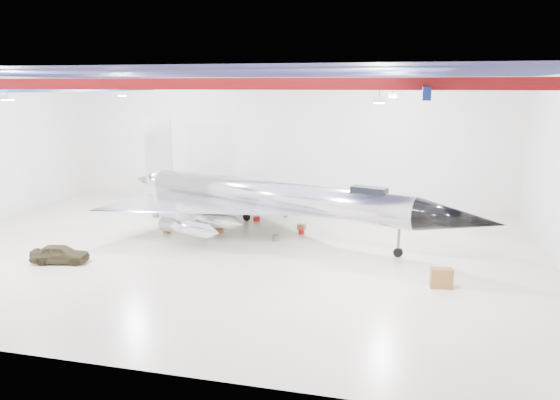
# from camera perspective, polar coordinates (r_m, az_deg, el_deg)

# --- Properties ---
(floor) EXTENTS (40.00, 40.00, 0.00)m
(floor) POSITION_cam_1_polar(r_m,az_deg,el_deg) (35.29, -6.01, -5.20)
(floor) COLOR beige
(floor) RESTS_ON ground
(wall_back) EXTENTS (40.00, 0.00, 40.00)m
(wall_back) POSITION_cam_1_polar(r_m,az_deg,el_deg) (48.31, 0.02, 6.17)
(wall_back) COLOR silver
(wall_back) RESTS_ON floor
(ceiling) EXTENTS (40.00, 40.00, 0.00)m
(ceiling) POSITION_cam_1_polar(r_m,az_deg,el_deg) (33.74, -6.43, 12.96)
(ceiling) COLOR #0A0F38
(ceiling) RESTS_ON wall_back
(ceiling_structure) EXTENTS (39.50, 29.50, 1.08)m
(ceiling_structure) POSITION_cam_1_polar(r_m,az_deg,el_deg) (33.73, -6.40, 11.81)
(ceiling_structure) COLOR maroon
(ceiling_structure) RESTS_ON ceiling
(jet_aircraft) EXTENTS (27.74, 20.48, 7.78)m
(jet_aircraft) POSITION_cam_1_polar(r_m,az_deg,el_deg) (37.76, -0.85, 0.01)
(jet_aircraft) COLOR silver
(jet_aircraft) RESTS_ON floor
(jeep) EXTENTS (3.55, 2.09, 1.14)m
(jeep) POSITION_cam_1_polar(r_m,az_deg,el_deg) (34.94, -22.01, -5.23)
(jeep) COLOR #36301B
(jeep) RESTS_ON floor
(desk) EXTENTS (1.19, 0.69, 1.04)m
(desk) POSITION_cam_1_polar(r_m,az_deg,el_deg) (29.82, 16.52, -7.84)
(desk) COLOR brown
(desk) RESTS_ON floor
(crate_ply) EXTENTS (0.56, 0.51, 0.32)m
(crate_ply) POSITION_cam_1_polar(r_m,az_deg,el_deg) (39.81, -11.71, -3.16)
(crate_ply) COLOR olive
(crate_ply) RESTS_ON floor
(toolbox_red) EXTENTS (0.61, 0.56, 0.35)m
(toolbox_red) POSITION_cam_1_polar(r_m,az_deg,el_deg) (42.43, -2.47, -1.96)
(toolbox_red) COLOR #AA1111
(toolbox_red) RESTS_ON floor
(engine_drum) EXTENTS (0.45, 0.45, 0.41)m
(engine_drum) POSITION_cam_1_polar(r_m,az_deg,el_deg) (37.07, -0.46, -3.96)
(engine_drum) COLOR #59595B
(engine_drum) RESTS_ON floor
(parts_bin) EXTENTS (0.64, 0.57, 0.37)m
(parts_bin) POSITION_cam_1_polar(r_m,az_deg,el_deg) (40.01, 2.27, -2.80)
(parts_bin) COLOR olive
(parts_bin) RESTS_ON floor
(crate_small) EXTENTS (0.48, 0.42, 0.30)m
(crate_small) POSITION_cam_1_polar(r_m,az_deg,el_deg) (44.59, -12.87, -1.60)
(crate_small) COLOR #59595B
(crate_small) RESTS_ON floor
(tool_chest) EXTENTS (0.50, 0.50, 0.39)m
(tool_chest) POSITION_cam_1_polar(r_m,az_deg,el_deg) (38.74, 2.26, -3.28)
(tool_chest) COLOR #AA1111
(tool_chest) RESTS_ON floor
(oil_barrel) EXTENTS (0.57, 0.50, 0.35)m
(oil_barrel) POSITION_cam_1_polar(r_m,az_deg,el_deg) (39.13, -6.38, -3.22)
(oil_barrel) COLOR olive
(oil_barrel) RESTS_ON floor
(spares_box) EXTENTS (0.49, 0.49, 0.34)m
(spares_box) POSITION_cam_1_polar(r_m,az_deg,el_deg) (43.73, 0.61, -1.53)
(spares_box) COLOR #59595B
(spares_box) RESTS_ON floor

